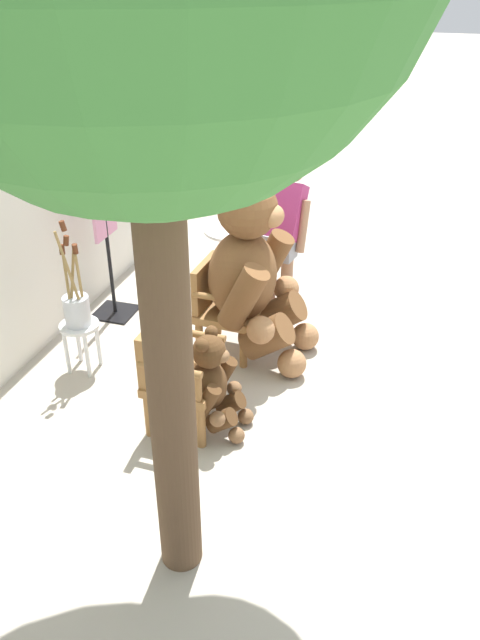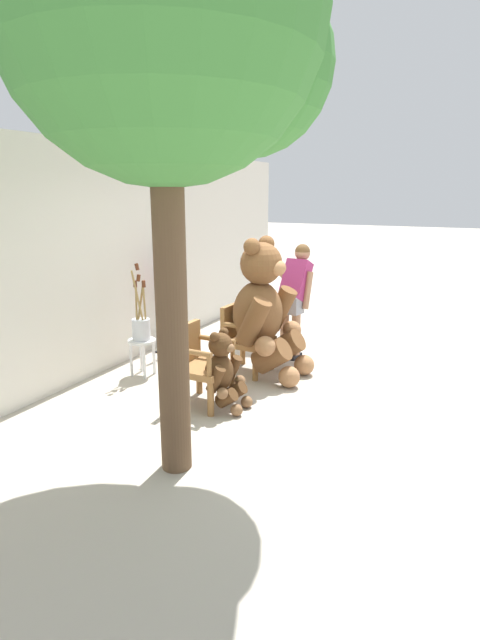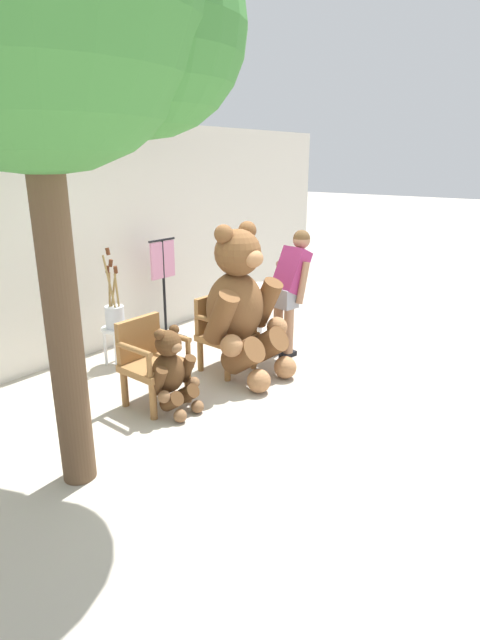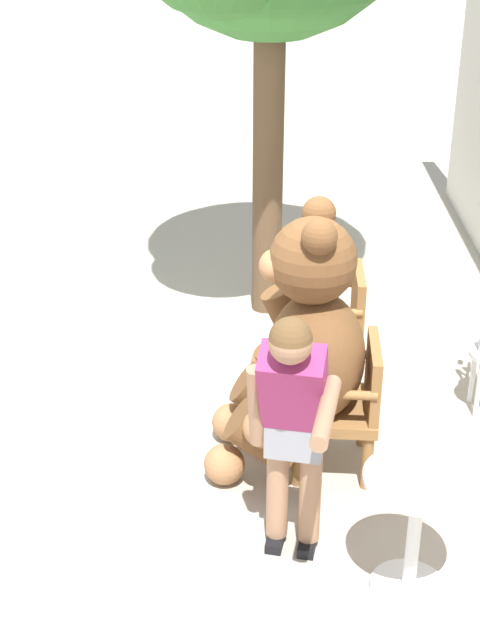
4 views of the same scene
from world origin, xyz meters
The scene contains 11 objects.
ground_plane centered at (0.00, 0.00, 0.00)m, with size 60.00×60.00×0.00m, color #B2A899.
back_wall centered at (0.00, 2.40, 1.40)m, with size 10.00×0.16×2.80m, color silver.
wooden_chair_left centered at (-0.55, 0.71, 0.46)m, with size 0.57×0.53×0.86m.
wooden_chair_right centered at (0.55, 0.71, 0.46)m, with size 0.58×0.54×0.86m.
teddy_bear_large centered at (0.55, 0.43, 0.84)m, with size 1.03×0.98×1.71m.
teddy_bear_small centered at (-0.55, 0.42, 0.42)m, with size 0.51×0.48×0.85m.
person_visitor centered at (1.43, 0.37, 0.91)m, with size 0.82×0.48×1.54m.
white_stool centered at (-0.14, 1.78, 0.36)m, with size 0.34×0.34×0.46m.
brush_bucket centered at (-0.14, 1.78, 0.64)m, with size 0.22×0.22×0.95m.
round_side_table centered at (1.66, 0.99, 0.45)m, with size 0.56×0.56×0.72m.
clothing_display_stand centered at (0.84, 1.98, 0.72)m, with size 0.44×0.40×1.36m.
Camera 3 is at (-3.57, -2.82, 2.34)m, focal length 28.00 mm.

